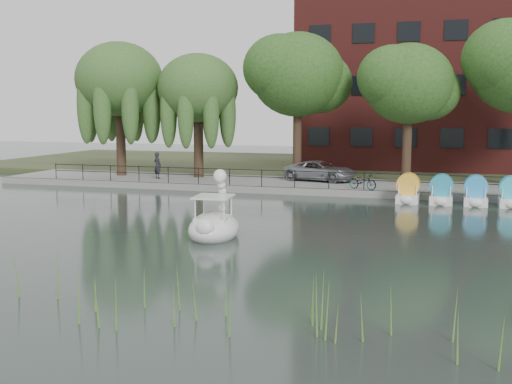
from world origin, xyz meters
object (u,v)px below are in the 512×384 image
at_px(minivan, 320,169).
at_px(swan_boat, 214,223).
at_px(pedestrian, 158,163).
at_px(bicycle, 363,181).

xyz_separation_m(minivan, swan_boat, (-0.74, -16.84, -0.57)).
distance_m(minivan, swan_boat, 16.87).
distance_m(pedestrian, swan_boat, 18.01).
relative_size(bicycle, pedestrian, 0.87).
bearing_deg(swan_boat, minivan, 81.04).
bearing_deg(minivan, bicycle, -124.26).
bearing_deg(bicycle, minivan, 65.75).
xyz_separation_m(pedestrian, swan_boat, (9.71, -15.15, -0.83)).
bearing_deg(minivan, swan_boat, -168.75).
relative_size(minivan, pedestrian, 2.65).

